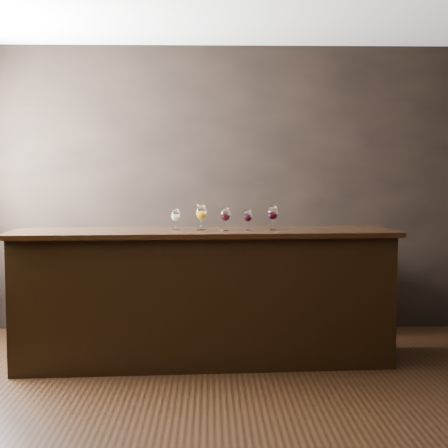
{
  "coord_description": "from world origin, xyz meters",
  "views": [
    {
      "loc": [
        -0.07,
        -3.94,
        1.51
      ],
      "look_at": [
        0.04,
        1.08,
        1.14
      ],
      "focal_mm": 50.0,
      "sensor_mm": 36.0,
      "label": 1
    }
  ],
  "objects_px": {
    "glass_amber": "(201,213)",
    "glass_red_b": "(248,216)",
    "bar_counter": "(204,299)",
    "glass_red_c": "(273,213)",
    "back_bar_shelf": "(212,292)",
    "glass_white": "(175,216)",
    "glass_red_a": "(225,215)"
  },
  "relations": [
    {
      "from": "bar_counter",
      "to": "back_bar_shelf",
      "type": "distance_m",
      "value": 0.96
    },
    {
      "from": "glass_red_a",
      "to": "glass_amber",
      "type": "bearing_deg",
      "value": 167.41
    },
    {
      "from": "back_bar_shelf",
      "to": "glass_white",
      "type": "relative_size",
      "value": 13.12
    },
    {
      "from": "bar_counter",
      "to": "back_bar_shelf",
      "type": "relative_size",
      "value": 1.32
    },
    {
      "from": "glass_amber",
      "to": "glass_red_c",
      "type": "xyz_separation_m",
      "value": [
        0.58,
        0.01,
        -0.01
      ]
    },
    {
      "from": "glass_red_c",
      "to": "bar_counter",
      "type": "bearing_deg",
      "value": -176.79
    },
    {
      "from": "glass_red_b",
      "to": "glass_red_c",
      "type": "height_order",
      "value": "glass_red_c"
    },
    {
      "from": "glass_red_a",
      "to": "glass_red_c",
      "type": "height_order",
      "value": "glass_red_c"
    },
    {
      "from": "back_bar_shelf",
      "to": "glass_white",
      "type": "distance_m",
      "value": 1.25
    },
    {
      "from": "glass_white",
      "to": "glass_red_c",
      "type": "xyz_separation_m",
      "value": [
        0.79,
        -0.0,
        0.02
      ]
    },
    {
      "from": "glass_red_c",
      "to": "back_bar_shelf",
      "type": "bearing_deg",
      "value": 118.37
    },
    {
      "from": "bar_counter",
      "to": "glass_amber",
      "type": "distance_m",
      "value": 0.7
    },
    {
      "from": "back_bar_shelf",
      "to": "glass_red_a",
      "type": "bearing_deg",
      "value": -83.55
    },
    {
      "from": "glass_red_c",
      "to": "glass_red_a",
      "type": "bearing_deg",
      "value": -172.78
    },
    {
      "from": "back_bar_shelf",
      "to": "glass_red_b",
      "type": "height_order",
      "value": "glass_red_b"
    },
    {
      "from": "glass_amber",
      "to": "glass_red_c",
      "type": "height_order",
      "value": "glass_amber"
    },
    {
      "from": "glass_amber",
      "to": "glass_red_b",
      "type": "xyz_separation_m",
      "value": [
        0.38,
        -0.03,
        -0.03
      ]
    },
    {
      "from": "bar_counter",
      "to": "glass_amber",
      "type": "xyz_separation_m",
      "value": [
        -0.02,
        0.03,
        0.7
      ]
    },
    {
      "from": "bar_counter",
      "to": "glass_red_b",
      "type": "relative_size",
      "value": 17.78
    },
    {
      "from": "back_bar_shelf",
      "to": "glass_white",
      "type": "bearing_deg",
      "value": -107.85
    },
    {
      "from": "bar_counter",
      "to": "glass_amber",
      "type": "bearing_deg",
      "value": 127.64
    },
    {
      "from": "glass_white",
      "to": "glass_red_b",
      "type": "relative_size",
      "value": 1.03
    },
    {
      "from": "glass_amber",
      "to": "glass_red_b",
      "type": "distance_m",
      "value": 0.38
    },
    {
      "from": "glass_white",
      "to": "bar_counter",
      "type": "bearing_deg",
      "value": -8.75
    },
    {
      "from": "back_bar_shelf",
      "to": "glass_red_b",
      "type": "relative_size",
      "value": 13.47
    },
    {
      "from": "back_bar_shelf",
      "to": "glass_red_b",
      "type": "distance_m",
      "value": 1.27
    },
    {
      "from": "glass_red_c",
      "to": "glass_amber",
      "type": "bearing_deg",
      "value": -179.48
    },
    {
      "from": "glass_white",
      "to": "glass_amber",
      "type": "distance_m",
      "value": 0.21
    },
    {
      "from": "glass_white",
      "to": "glass_red_a",
      "type": "height_order",
      "value": "glass_red_a"
    },
    {
      "from": "bar_counter",
      "to": "glass_red_a",
      "type": "bearing_deg",
      "value": -9.01
    },
    {
      "from": "glass_white",
      "to": "glass_amber",
      "type": "xyz_separation_m",
      "value": [
        0.21,
        -0.01,
        0.02
      ]
    },
    {
      "from": "bar_counter",
      "to": "glass_amber",
      "type": "relative_size",
      "value": 14.32
    }
  ]
}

